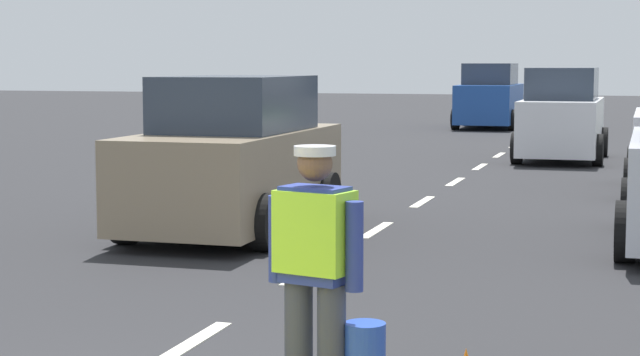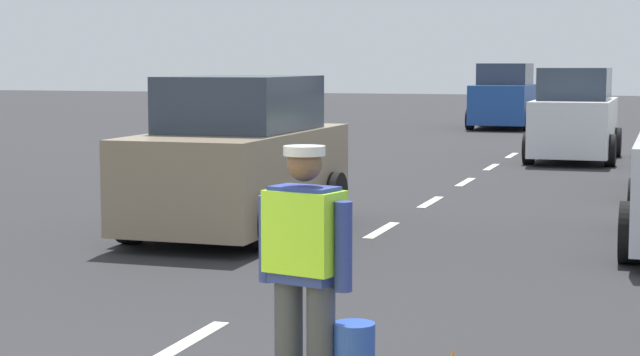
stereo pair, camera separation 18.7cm
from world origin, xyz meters
name	(u,v)px [view 1 (the left image)]	position (x,y,z in m)	size (l,w,h in m)	color
ground_plane	(501,154)	(0.00, 21.00, 0.00)	(96.00, 96.00, 0.00)	#28282B
lane_center_line	(521,142)	(0.00, 25.20, 0.00)	(0.14, 46.40, 0.01)	silver
road_worker	(319,265)	(1.43, 1.44, 0.93)	(0.77, 0.38, 1.67)	#383D4C
car_oncoming_lead	(234,160)	(-1.74, 8.08, 0.93)	(2.00, 4.03, 2.00)	gray
car_outgoing_far	(562,118)	(1.49, 19.85, 0.95)	(1.91, 3.95, 2.06)	silver
car_oncoming_third	(490,98)	(-1.76, 31.42, 1.00)	(2.07, 3.91, 2.14)	#1E4799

